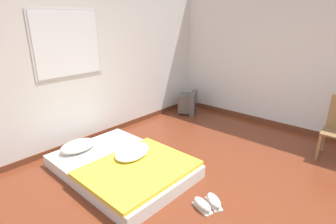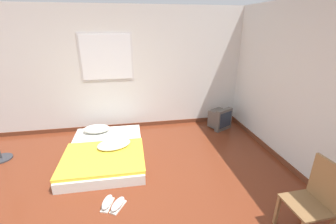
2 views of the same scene
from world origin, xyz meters
name	(u,v)px [view 1 (image 1 of 2)]	position (x,y,z in m)	size (l,w,h in m)	color
ground_plane	(225,217)	(0.00, 0.00, 0.00)	(20.00, 20.00, 0.00)	maroon
wall_back	(74,65)	(0.00, 2.71, 1.29)	(8.10, 0.08, 2.60)	silver
wall_right	(319,61)	(2.88, 0.00, 1.29)	(0.08, 7.76, 2.60)	silver
mattress_bed	(122,165)	(-0.15, 1.48, 0.11)	(1.33, 1.84, 0.31)	silver
crt_tv	(189,103)	(2.32, 2.25, 0.23)	(0.53, 0.51, 0.48)	#56514C
sneaker_pair	(208,203)	(0.02, 0.22, 0.05)	(0.34, 0.34, 0.10)	silver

